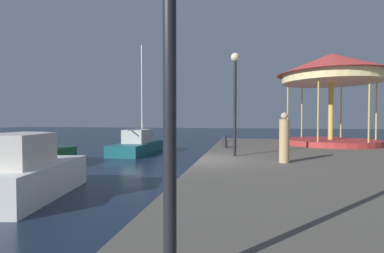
% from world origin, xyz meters
% --- Properties ---
extents(ground_plane, '(120.00, 120.00, 0.00)m').
position_xyz_m(ground_plane, '(0.00, 0.00, 0.00)').
color(ground_plane, '#162338').
extents(motorboat_white, '(2.50, 4.29, 1.90)m').
position_xyz_m(motorboat_white, '(-4.59, -3.32, 0.71)').
color(motorboat_white, white).
rests_on(motorboat_white, ground).
extents(sailboat_teal, '(2.00, 5.78, 7.51)m').
position_xyz_m(sailboat_teal, '(-5.45, 7.81, 0.61)').
color(sailboat_teal, '#19606B').
rests_on(sailboat_teal, ground).
extents(motorboat_green, '(2.21, 5.94, 1.67)m').
position_xyz_m(motorboat_green, '(-8.69, 0.95, 0.61)').
color(motorboat_green, '#236638').
rests_on(motorboat_green, ground).
extents(carousel, '(6.18, 6.18, 5.37)m').
position_xyz_m(carousel, '(6.71, 7.40, 4.79)').
color(carousel, '#B23333').
rests_on(carousel, quay_dock).
extents(lamp_post_mid_promenade, '(0.36, 0.36, 4.20)m').
position_xyz_m(lamp_post_mid_promenade, '(1.29, 1.16, 3.68)').
color(lamp_post_mid_promenade, black).
rests_on(lamp_post_mid_promenade, quay_dock).
extents(bollard_south, '(0.24, 0.24, 0.40)m').
position_xyz_m(bollard_south, '(0.62, 4.52, 1.00)').
color(bollard_south, '#2D2D33').
rests_on(bollard_south, quay_dock).
extents(bollard_north, '(0.24, 0.24, 0.40)m').
position_xyz_m(bollard_north, '(0.68, 4.39, 1.00)').
color(bollard_north, '#2D2D33').
rests_on(bollard_north, quay_dock).
extents(bollard_center, '(0.24, 0.24, 0.40)m').
position_xyz_m(bollard_center, '(0.38, 8.81, 1.00)').
color(bollard_center, '#2D2D33').
rests_on(bollard_center, quay_dock).
extents(person_far_corner, '(0.34, 0.34, 1.74)m').
position_xyz_m(person_far_corner, '(3.03, -0.34, 1.61)').
color(person_far_corner, tan).
rests_on(person_far_corner, quay_dock).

